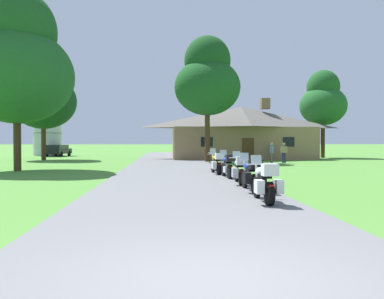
# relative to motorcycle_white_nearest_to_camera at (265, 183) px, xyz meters

# --- Properties ---
(ground_plane) EXTENTS (500.00, 500.00, 0.00)m
(ground_plane) POSITION_rel_motorcycle_white_nearest_to_camera_xyz_m (-2.18, 14.08, -0.61)
(ground_plane) COLOR #4C8433
(asphalt_driveway) EXTENTS (6.40, 80.00, 0.06)m
(asphalt_driveway) POSITION_rel_motorcycle_white_nearest_to_camera_xyz_m (-2.18, 12.08, -0.58)
(asphalt_driveway) COLOR slate
(asphalt_driveway) RESTS_ON ground
(motorcycle_white_nearest_to_camera) EXTENTS (0.72, 2.08, 1.30)m
(motorcycle_white_nearest_to_camera) POSITION_rel_motorcycle_white_nearest_to_camera_xyz_m (0.00, 0.00, 0.00)
(motorcycle_white_nearest_to_camera) COLOR black
(motorcycle_white_nearest_to_camera) RESTS_ON asphalt_driveway
(motorcycle_blue_second_in_row) EXTENTS (0.74, 2.08, 1.30)m
(motorcycle_blue_second_in_row) POSITION_rel_motorcycle_white_nearest_to_camera_xyz_m (0.18, 2.47, 0.00)
(motorcycle_blue_second_in_row) COLOR black
(motorcycle_blue_second_in_row) RESTS_ON asphalt_driveway
(motorcycle_silver_third_in_row) EXTENTS (0.78, 2.08, 1.30)m
(motorcycle_silver_third_in_row) POSITION_rel_motorcycle_white_nearest_to_camera_xyz_m (0.24, 4.77, 0.00)
(motorcycle_silver_third_in_row) COLOR black
(motorcycle_silver_third_in_row) RESTS_ON asphalt_driveway
(motorcycle_blue_fourth_in_row) EXTENTS (0.66, 2.08, 1.30)m
(motorcycle_blue_fourth_in_row) POSITION_rel_motorcycle_white_nearest_to_camera_xyz_m (0.19, 7.52, 0.01)
(motorcycle_blue_fourth_in_row) COLOR black
(motorcycle_blue_fourth_in_row) RESTS_ON asphalt_driveway
(motorcycle_yellow_fifth_in_row) EXTENTS (0.83, 2.08, 1.30)m
(motorcycle_yellow_fifth_in_row) POSITION_rel_motorcycle_white_nearest_to_camera_xyz_m (-0.01, 9.71, 0.00)
(motorcycle_yellow_fifth_in_row) COLOR black
(motorcycle_yellow_fifth_in_row) RESTS_ON asphalt_driveway
(motorcycle_orange_farthest_in_row) EXTENTS (0.66, 2.08, 1.30)m
(motorcycle_orange_farthest_in_row) POSITION_rel_motorcycle_white_nearest_to_camera_xyz_m (0.25, 12.52, 0.01)
(motorcycle_orange_farthest_in_row) COLOR black
(motorcycle_orange_farthest_in_row) RESTS_ON asphalt_driveway
(stone_lodge) EXTENTS (14.77, 7.27, 6.25)m
(stone_lodge) POSITION_rel_motorcycle_white_nearest_to_camera_xyz_m (5.10, 28.82, 2.15)
(stone_lodge) COLOR #896B4C
(stone_lodge) RESTS_ON ground
(bystander_blue_shirt_near_lodge) EXTENTS (0.42, 0.41, 1.69)m
(bystander_blue_shirt_near_lodge) POSITION_rel_motorcycle_white_nearest_to_camera_xyz_m (7.14, 24.66, 0.34)
(bystander_blue_shirt_near_lodge) COLOR navy
(bystander_blue_shirt_near_lodge) RESTS_ON ground
(bystander_tan_shirt_beside_signpost) EXTENTS (0.47, 0.39, 1.69)m
(bystander_tan_shirt_beside_signpost) POSITION_rel_motorcycle_white_nearest_to_camera_xyz_m (7.00, 20.49, 0.34)
(bystander_tan_shirt_beside_signpost) COLOR navy
(bystander_tan_shirt_beside_signpost) RESTS_ON ground
(bystander_gray_shirt_by_tree) EXTENTS (0.38, 0.48, 1.69)m
(bystander_gray_shirt_by_tree) POSITION_rel_motorcycle_white_nearest_to_camera_xyz_m (5.73, 19.64, 0.34)
(bystander_gray_shirt_by_tree) COLOR #75664C
(bystander_gray_shirt_by_tree) RESTS_ON ground
(tree_by_lodge_front) EXTENTS (5.67, 5.67, 10.84)m
(tree_by_lodge_front) POSITION_rel_motorcycle_white_nearest_to_camera_xyz_m (0.91, 22.54, 6.50)
(tree_by_lodge_front) COLOR #422D19
(tree_by_lodge_front) RESTS_ON ground
(tree_right_of_lodge) EXTENTS (5.06, 5.06, 9.64)m
(tree_right_of_lodge) POSITION_rel_motorcycle_white_nearest_to_camera_xyz_m (14.63, 30.86, 5.70)
(tree_right_of_lodge) COLOR #422D19
(tree_right_of_lodge) RESTS_ON ground
(tree_left_far) EXTENTS (6.25, 6.25, 10.51)m
(tree_left_far) POSITION_rel_motorcycle_white_nearest_to_camera_xyz_m (-14.41, 27.67, 5.80)
(tree_left_far) COLOR #422D19
(tree_left_far) RESTS_ON ground
(tree_left_near) EXTENTS (6.76, 6.76, 10.97)m
(tree_left_near) POSITION_rel_motorcycle_white_nearest_to_camera_xyz_m (-11.65, 13.49, 5.93)
(tree_left_near) COLOR #422D19
(tree_left_near) RESTS_ON ground
(metal_silo_distant) EXTENTS (3.54, 3.54, 6.59)m
(metal_silo_distant) POSITION_rel_motorcycle_white_nearest_to_camera_xyz_m (-17.66, 39.96, 2.69)
(metal_silo_distant) COLOR #B2B7BC
(metal_silo_distant) RESTS_ON ground
(parked_black_suv_far_left) EXTENTS (2.24, 4.74, 1.40)m
(parked_black_suv_far_left) POSITION_rel_motorcycle_white_nearest_to_camera_xyz_m (-15.62, 37.28, 0.17)
(parked_black_suv_far_left) COLOR black
(parked_black_suv_far_left) RESTS_ON ground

